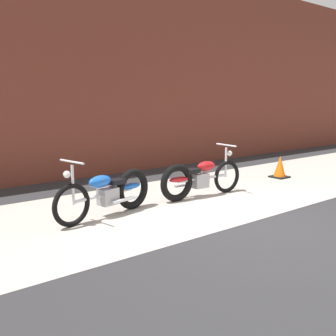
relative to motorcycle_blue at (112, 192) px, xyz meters
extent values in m
plane|color=#2D2D30|center=(1.52, -1.72, -0.40)|extent=(80.00, 80.00, 0.00)
cube|color=#B2ADA3|center=(1.52, 0.03, -0.40)|extent=(36.00, 3.50, 0.01)
cube|color=brown|center=(1.52, 3.48, 2.36)|extent=(36.00, 0.50, 5.51)
torus|color=black|center=(-0.79, -0.15, -0.06)|extent=(0.68, 0.21, 0.68)
torus|color=black|center=(0.48, 0.10, -0.03)|extent=(0.74, 0.27, 0.73)
cylinder|color=silver|center=(-0.15, -0.03, -0.02)|extent=(1.22, 0.29, 0.06)
cube|color=#99999E|center=(-0.08, -0.01, -0.06)|extent=(0.36, 0.28, 0.28)
ellipsoid|color=blue|center=(-0.23, -0.04, 0.22)|extent=(0.47, 0.27, 0.20)
ellipsoid|color=blue|center=(0.43, 0.09, 0.03)|extent=(0.47, 0.26, 0.10)
cube|color=black|center=(0.12, 0.03, 0.16)|extent=(0.31, 0.25, 0.08)
cylinder|color=silver|center=(-0.75, -0.15, 0.25)|extent=(0.05, 0.05, 0.62)
cylinder|color=silver|center=(-0.75, -0.15, 0.61)|extent=(0.14, 0.58, 0.03)
sphere|color=white|center=(-0.85, -0.17, 0.43)|extent=(0.11, 0.11, 0.11)
cylinder|color=silver|center=(0.19, -0.11, -0.14)|extent=(0.55, 0.17, 0.06)
torus|color=black|center=(2.73, -0.07, -0.06)|extent=(0.68, 0.12, 0.68)
torus|color=black|center=(1.43, 0.01, -0.03)|extent=(0.74, 0.17, 0.73)
cylinder|color=silver|center=(2.08, -0.03, -0.02)|extent=(1.24, 0.13, 0.06)
cube|color=#99999E|center=(2.00, -0.02, -0.06)|extent=(0.33, 0.24, 0.28)
ellipsoid|color=red|center=(2.16, -0.03, 0.22)|extent=(0.45, 0.22, 0.20)
ellipsoid|color=red|center=(1.48, 0.01, 0.03)|extent=(0.45, 0.21, 0.10)
cube|color=black|center=(1.80, -0.01, 0.16)|extent=(0.29, 0.22, 0.08)
cylinder|color=silver|center=(2.69, -0.06, 0.25)|extent=(0.05, 0.05, 0.62)
cylinder|color=silver|center=(2.69, -0.06, 0.61)|extent=(0.07, 0.58, 0.03)
sphere|color=white|center=(2.79, -0.07, 0.43)|extent=(0.11, 0.11, 0.11)
cylinder|color=silver|center=(1.77, 0.14, -0.14)|extent=(0.55, 0.09, 0.06)
cone|color=orange|center=(4.93, 0.21, -0.12)|extent=(0.32, 0.32, 0.55)
cube|color=black|center=(4.93, 0.21, -0.38)|extent=(0.40, 0.40, 0.04)
camera|label=1|loc=(-3.18, -5.61, 1.54)|focal=41.60mm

